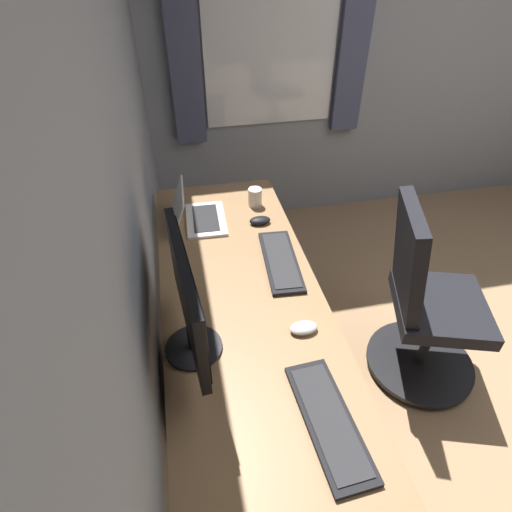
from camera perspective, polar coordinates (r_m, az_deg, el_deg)
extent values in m
cube|color=#8C939E|center=(1.03, -20.42, -0.41)|extent=(4.75, 0.10, 2.60)
cube|color=#8C939E|center=(3.55, 23.45, 26.19)|extent=(0.10, 4.70, 2.60)
cube|color=white|center=(2.99, 2.09, 29.56)|extent=(0.02, 0.88, 1.32)
cube|color=#4C5170|center=(3.14, 13.68, 29.12)|extent=(0.05, 0.20, 1.48)
cube|color=#4C5170|center=(2.88, -10.18, 28.73)|extent=(0.05, 0.20, 1.48)
cube|color=#936D47|center=(1.68, -1.68, -6.46)|extent=(1.90, 0.65, 0.03)
cylinder|color=silver|center=(2.62, 0.59, 2.34)|extent=(0.05, 0.05, 0.70)
cylinder|color=silver|center=(2.59, -10.86, 0.89)|extent=(0.05, 0.05, 0.70)
cube|color=#936D47|center=(1.82, -0.90, -20.42)|extent=(0.40, 0.50, 0.69)
cube|color=silver|center=(1.86, 7.24, -18.91)|extent=(0.37, 0.01, 0.61)
cylinder|color=black|center=(1.52, -8.42, -12.18)|extent=(0.20, 0.20, 0.01)
cylinder|color=black|center=(1.48, -8.63, -10.81)|extent=(0.04, 0.04, 0.10)
cube|color=black|center=(1.33, -9.45, -5.12)|extent=(0.54, 0.08, 0.31)
cube|color=black|center=(1.33, -8.72, -5.07)|extent=(0.49, 0.05, 0.27)
cube|color=white|center=(2.12, -6.83, 4.95)|extent=(0.31, 0.20, 0.01)
cube|color=#262628|center=(2.12, -6.85, 5.14)|extent=(0.25, 0.13, 0.00)
cube|color=white|center=(2.07, -10.57, 6.70)|extent=(0.30, 0.08, 0.17)
cube|color=navy|center=(2.07, -10.57, 6.70)|extent=(0.27, 0.07, 0.14)
cube|color=black|center=(1.85, 3.37, -0.68)|extent=(0.43, 0.17, 0.02)
cube|color=#2D2D30|center=(1.84, 3.39, -0.41)|extent=(0.39, 0.14, 0.00)
cube|color=black|center=(1.37, 9.85, -21.20)|extent=(0.43, 0.16, 0.02)
cube|color=#2D2D30|center=(1.36, 9.90, -20.97)|extent=(0.38, 0.13, 0.00)
ellipsoid|color=black|center=(2.08, 0.55, 4.85)|extent=(0.06, 0.10, 0.03)
ellipsoid|color=silver|center=(1.56, 6.49, -9.67)|extent=(0.06, 0.10, 0.03)
cylinder|color=silver|center=(2.21, -0.14, 8.01)|extent=(0.07, 0.07, 0.10)
torus|color=silver|center=(2.25, -0.38, 8.72)|extent=(0.06, 0.01, 0.06)
cube|color=black|center=(2.21, 23.77, -6.37)|extent=(0.55, 0.53, 0.07)
cube|color=black|center=(1.97, 20.10, -0.26)|extent=(0.42, 0.24, 0.50)
cylinder|color=black|center=(2.36, 22.41, -10.12)|extent=(0.05, 0.05, 0.37)
cylinder|color=black|center=(2.51, 21.28, -13.20)|extent=(0.56, 0.56, 0.03)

